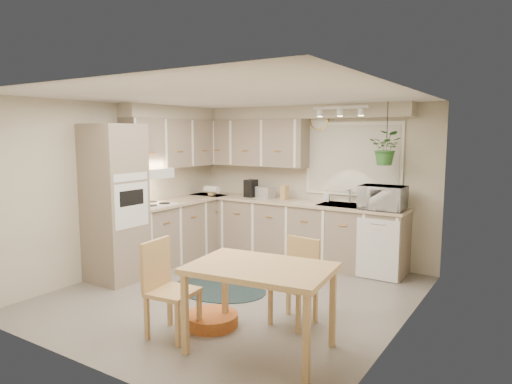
# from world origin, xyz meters

# --- Properties ---
(floor) EXTENTS (4.20, 4.20, 0.00)m
(floor) POSITION_xyz_m (0.00, 0.00, 0.00)
(floor) COLOR slate
(floor) RESTS_ON ground
(ceiling) EXTENTS (4.20, 4.20, 0.00)m
(ceiling) POSITION_xyz_m (0.00, 0.00, 2.40)
(ceiling) COLOR silver
(ceiling) RESTS_ON wall_back
(wall_back) EXTENTS (4.00, 0.04, 2.40)m
(wall_back) POSITION_xyz_m (0.00, 2.10, 1.20)
(wall_back) COLOR #BDB39C
(wall_back) RESTS_ON floor
(wall_front) EXTENTS (4.00, 0.04, 2.40)m
(wall_front) POSITION_xyz_m (0.00, -2.10, 1.20)
(wall_front) COLOR #BDB39C
(wall_front) RESTS_ON floor
(wall_left) EXTENTS (0.04, 4.20, 2.40)m
(wall_left) POSITION_xyz_m (-2.00, 0.00, 1.20)
(wall_left) COLOR #BDB39C
(wall_left) RESTS_ON floor
(wall_right) EXTENTS (0.04, 4.20, 2.40)m
(wall_right) POSITION_xyz_m (2.00, 0.00, 1.20)
(wall_right) COLOR #BDB39C
(wall_right) RESTS_ON floor
(base_cab_left) EXTENTS (0.60, 1.85, 0.90)m
(base_cab_left) POSITION_xyz_m (-1.70, 0.88, 0.45)
(base_cab_left) COLOR gray
(base_cab_left) RESTS_ON floor
(base_cab_back) EXTENTS (3.60, 0.60, 0.90)m
(base_cab_back) POSITION_xyz_m (-0.20, 1.80, 0.45)
(base_cab_back) COLOR gray
(base_cab_back) RESTS_ON floor
(counter_left) EXTENTS (0.64, 1.89, 0.04)m
(counter_left) POSITION_xyz_m (-1.69, 0.88, 0.92)
(counter_left) COLOR tan
(counter_left) RESTS_ON base_cab_left
(counter_back) EXTENTS (3.64, 0.64, 0.04)m
(counter_back) POSITION_xyz_m (-0.20, 1.79, 0.92)
(counter_back) COLOR tan
(counter_back) RESTS_ON base_cab_back
(oven_stack) EXTENTS (0.65, 0.65, 2.10)m
(oven_stack) POSITION_xyz_m (-1.68, -0.38, 1.05)
(oven_stack) COLOR gray
(oven_stack) RESTS_ON floor
(wall_oven_face) EXTENTS (0.02, 0.56, 0.58)m
(wall_oven_face) POSITION_xyz_m (-1.35, -0.38, 1.05)
(wall_oven_face) COLOR silver
(wall_oven_face) RESTS_ON oven_stack
(upper_cab_left) EXTENTS (0.35, 2.00, 0.75)m
(upper_cab_left) POSITION_xyz_m (-1.82, 1.00, 1.83)
(upper_cab_left) COLOR gray
(upper_cab_left) RESTS_ON wall_left
(upper_cab_back) EXTENTS (2.00, 0.35, 0.75)m
(upper_cab_back) POSITION_xyz_m (-1.00, 1.93, 1.83)
(upper_cab_back) COLOR gray
(upper_cab_back) RESTS_ON wall_back
(soffit_left) EXTENTS (0.30, 2.00, 0.20)m
(soffit_left) POSITION_xyz_m (-1.85, 1.00, 2.30)
(soffit_left) COLOR #BDB39C
(soffit_left) RESTS_ON wall_left
(soffit_back) EXTENTS (3.60, 0.30, 0.20)m
(soffit_back) POSITION_xyz_m (-0.20, 1.95, 2.30)
(soffit_back) COLOR #BDB39C
(soffit_back) RESTS_ON wall_back
(cooktop) EXTENTS (0.52, 0.58, 0.02)m
(cooktop) POSITION_xyz_m (-1.68, 0.30, 0.94)
(cooktop) COLOR silver
(cooktop) RESTS_ON counter_left
(range_hood) EXTENTS (0.40, 0.60, 0.14)m
(range_hood) POSITION_xyz_m (-1.70, 0.30, 1.40)
(range_hood) COLOR silver
(range_hood) RESTS_ON upper_cab_left
(window_blinds) EXTENTS (1.40, 0.02, 1.00)m
(window_blinds) POSITION_xyz_m (0.70, 2.07, 1.60)
(window_blinds) COLOR silver
(window_blinds) RESTS_ON wall_back
(window_frame) EXTENTS (1.50, 0.02, 1.10)m
(window_frame) POSITION_xyz_m (0.70, 2.08, 1.60)
(window_frame) COLOR silver
(window_frame) RESTS_ON wall_back
(sink) EXTENTS (0.70, 0.48, 0.10)m
(sink) POSITION_xyz_m (0.70, 1.80, 0.90)
(sink) COLOR #B5B7BD
(sink) RESTS_ON counter_back
(dishwasher_front) EXTENTS (0.58, 0.02, 0.83)m
(dishwasher_front) POSITION_xyz_m (1.30, 1.49, 0.42)
(dishwasher_front) COLOR silver
(dishwasher_front) RESTS_ON base_cab_back
(track_light_bar) EXTENTS (0.80, 0.04, 0.04)m
(track_light_bar) POSITION_xyz_m (0.70, 1.55, 2.33)
(track_light_bar) COLOR silver
(track_light_bar) RESTS_ON ceiling
(wall_clock) EXTENTS (0.30, 0.03, 0.30)m
(wall_clock) POSITION_xyz_m (0.15, 2.07, 2.18)
(wall_clock) COLOR gold
(wall_clock) RESTS_ON wall_back
(dining_table) EXTENTS (1.36, 0.99, 0.80)m
(dining_table) POSITION_xyz_m (1.04, -1.05, 0.40)
(dining_table) COLOR tan
(dining_table) RESTS_ON floor
(chair_left) EXTENTS (0.49, 0.49, 0.94)m
(chair_left) POSITION_xyz_m (0.16, -1.26, 0.47)
(chair_left) COLOR tan
(chair_left) RESTS_ON floor
(chair_back) EXTENTS (0.45, 0.45, 0.88)m
(chair_back) POSITION_xyz_m (1.01, -0.37, 0.44)
(chair_back) COLOR tan
(chair_back) RESTS_ON floor
(braided_rug) EXTENTS (1.30, 0.98, 0.01)m
(braided_rug) POSITION_xyz_m (-0.28, 0.07, 0.01)
(braided_rug) COLOR black
(braided_rug) RESTS_ON floor
(pet_bed) EXTENTS (0.61, 0.61, 0.13)m
(pet_bed) POSITION_xyz_m (0.33, -0.87, 0.06)
(pet_bed) COLOR #C16126
(pet_bed) RESTS_ON floor
(microwave) EXTENTS (0.60, 0.33, 0.40)m
(microwave) POSITION_xyz_m (1.28, 1.70, 1.14)
(microwave) COLOR silver
(microwave) RESTS_ON counter_back
(soap_bottle) EXTENTS (0.12, 0.20, 0.09)m
(soap_bottle) POSITION_xyz_m (0.35, 1.95, 0.98)
(soap_bottle) COLOR silver
(soap_bottle) RESTS_ON counter_back
(hanging_plant) EXTENTS (0.43, 0.47, 0.36)m
(hanging_plant) POSITION_xyz_m (1.31, 1.70, 1.73)
(hanging_plant) COLOR #306B2B
(hanging_plant) RESTS_ON ceiling
(coffee_maker) EXTENTS (0.17, 0.20, 0.28)m
(coffee_maker) POSITION_xyz_m (-0.93, 1.80, 1.08)
(coffee_maker) COLOR black
(coffee_maker) RESTS_ON counter_back
(toaster) EXTENTS (0.33, 0.24, 0.18)m
(toaster) POSITION_xyz_m (-0.67, 1.82, 1.03)
(toaster) COLOR #B5B7BD
(toaster) RESTS_ON counter_back
(knife_block) EXTENTS (0.12, 0.12, 0.22)m
(knife_block) POSITION_xyz_m (-0.33, 1.85, 1.05)
(knife_block) COLOR tan
(knife_block) RESTS_ON counter_back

